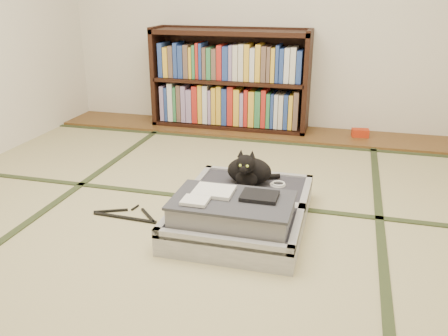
# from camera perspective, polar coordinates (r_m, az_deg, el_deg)

# --- Properties ---
(floor) EXTENTS (4.50, 4.50, 0.00)m
(floor) POSITION_cam_1_polar(r_m,az_deg,el_deg) (2.74, -2.93, -7.33)
(floor) COLOR tan
(floor) RESTS_ON ground
(wood_strip) EXTENTS (4.00, 0.50, 0.02)m
(wood_strip) POSITION_cam_1_polar(r_m,az_deg,el_deg) (4.54, 4.79, 4.42)
(wood_strip) COLOR brown
(wood_strip) RESTS_ON ground
(red_item) EXTENTS (0.16, 0.11, 0.07)m
(red_item) POSITION_cam_1_polar(r_m,az_deg,el_deg) (4.50, 16.06, 4.09)
(red_item) COLOR #B82A0E
(red_item) RESTS_ON wood_strip
(tatami_borders) EXTENTS (4.00, 4.50, 0.01)m
(tatami_borders) POSITION_cam_1_polar(r_m,az_deg,el_deg) (3.16, -0.20, -3.18)
(tatami_borders) COLOR #2D381E
(tatami_borders) RESTS_ON ground
(bookcase) EXTENTS (1.49, 0.34, 0.96)m
(bookcase) POSITION_cam_1_polar(r_m,az_deg,el_deg) (4.58, 0.72, 10.30)
(bookcase) COLOR black
(bookcase) RESTS_ON wood_strip
(suitcase) EXTENTS (0.72, 0.96, 0.28)m
(suitcase) POSITION_cam_1_polar(r_m,az_deg,el_deg) (2.72, 1.99, -5.18)
(suitcase) COLOR #B9B9BE
(suitcase) RESTS_ON floor
(cat) EXTENTS (0.32, 0.32, 0.26)m
(cat) POSITION_cam_1_polar(r_m,az_deg,el_deg) (2.93, 2.99, -0.34)
(cat) COLOR black
(cat) RESTS_ON suitcase
(cable_coil) EXTENTS (0.10, 0.10, 0.02)m
(cable_coil) POSITION_cam_1_polar(r_m,az_deg,el_deg) (2.97, 6.51, -1.96)
(cable_coil) COLOR white
(cable_coil) RESTS_ON suitcase
(hanger) EXTENTS (0.43, 0.20, 0.01)m
(hanger) POSITION_cam_1_polar(r_m,az_deg,el_deg) (2.93, -11.57, -5.59)
(hanger) COLOR black
(hanger) RESTS_ON floor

